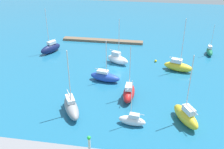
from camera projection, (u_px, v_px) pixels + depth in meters
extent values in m
plane|color=#1E668C|center=(116.00, 67.00, 67.44)|extent=(160.00, 160.00, 0.00)
cube|color=brown|center=(103.00, 41.00, 84.08)|extent=(26.12, 2.28, 0.72)
cylinder|color=silver|center=(90.00, 147.00, 37.76)|extent=(0.36, 0.36, 3.20)
sphere|color=green|center=(89.00, 138.00, 36.89)|extent=(0.56, 0.56, 0.56)
ellipsoid|color=white|center=(118.00, 60.00, 68.94)|extent=(6.63, 4.70, 2.33)
cube|color=silver|center=(116.00, 53.00, 68.43)|extent=(2.61, 2.15, 0.98)
cylinder|color=silver|center=(119.00, 38.00, 65.93)|extent=(0.15, 0.15, 9.91)
cylinder|color=silver|center=(114.00, 51.00, 68.53)|extent=(2.90, 1.50, 0.12)
ellipsoid|color=yellow|center=(178.00, 67.00, 65.23)|extent=(7.66, 4.41, 2.23)
cube|color=silver|center=(177.00, 61.00, 64.72)|extent=(2.92, 2.14, 0.96)
cylinder|color=silver|center=(183.00, 42.00, 61.94)|extent=(0.17, 0.17, 11.28)
cylinder|color=silver|center=(175.00, 58.00, 64.61)|extent=(2.76, 0.97, 0.14)
ellipsoid|color=#141E4C|center=(51.00, 49.00, 75.65)|extent=(5.23, 7.23, 2.52)
cube|color=silver|center=(51.00, 43.00, 75.26)|extent=(2.36, 2.85, 0.86)
cylinder|color=silver|center=(47.00, 27.00, 72.36)|extent=(0.17, 0.17, 10.56)
cylinder|color=silver|center=(52.00, 40.00, 75.23)|extent=(1.27, 2.26, 0.13)
ellipsoid|color=red|center=(129.00, 93.00, 53.78)|extent=(2.36, 6.64, 2.64)
cube|color=silver|center=(129.00, 87.00, 52.49)|extent=(1.40, 2.39, 0.93)
cylinder|color=silver|center=(130.00, 68.00, 51.40)|extent=(0.16, 0.16, 8.79)
cylinder|color=silver|center=(129.00, 86.00, 51.52)|extent=(0.16, 3.27, 0.13)
ellipsoid|color=#2347B2|center=(105.00, 77.00, 60.53)|extent=(7.46, 3.61, 2.10)
cube|color=silver|center=(103.00, 71.00, 60.07)|extent=(2.79, 1.87, 0.61)
cylinder|color=silver|center=(106.00, 57.00, 58.07)|extent=(0.17, 0.17, 8.01)
cylinder|color=silver|center=(101.00, 69.00, 60.00)|extent=(2.81, 0.63, 0.14)
ellipsoid|color=#19724C|center=(209.00, 52.00, 74.38)|extent=(1.58, 4.73, 1.81)
cube|color=silver|center=(210.00, 47.00, 74.11)|extent=(0.94, 1.70, 0.80)
cylinder|color=silver|center=(212.00, 37.00, 72.09)|extent=(0.11, 0.11, 7.17)
cylinder|color=silver|center=(210.00, 45.00, 74.29)|extent=(0.10, 2.23, 0.09)
ellipsoid|color=gray|center=(71.00, 108.00, 49.29)|extent=(5.85, 7.98, 2.41)
cube|color=silver|center=(70.00, 99.00, 49.07)|extent=(2.59, 3.14, 0.75)
cylinder|color=silver|center=(69.00, 78.00, 45.91)|extent=(0.19, 0.19, 10.71)
cylinder|color=silver|center=(69.00, 94.00, 49.53)|extent=(1.95, 3.32, 0.15)
ellipsoid|color=white|center=(132.00, 121.00, 46.30)|extent=(5.09, 2.23, 1.76)
cube|color=silver|center=(134.00, 116.00, 45.64)|extent=(1.88, 1.19, 0.66)
cylinder|color=silver|center=(132.00, 99.00, 44.25)|extent=(0.12, 0.12, 7.30)
cylinder|color=silver|center=(138.00, 114.00, 45.27)|extent=(2.39, 0.39, 0.09)
ellipsoid|color=yellow|center=(186.00, 117.00, 46.68)|extent=(5.23, 7.25, 2.61)
cube|color=silver|center=(189.00, 110.00, 45.35)|extent=(2.34, 2.86, 1.05)
cylinder|color=silver|center=(190.00, 84.00, 43.90)|extent=(0.17, 0.17, 10.58)
cylinder|color=silver|center=(192.00, 109.00, 44.34)|extent=(1.77, 3.16, 0.14)
sphere|color=yellow|center=(156.00, 61.00, 70.23)|extent=(0.67, 0.67, 0.67)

